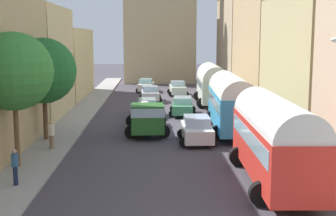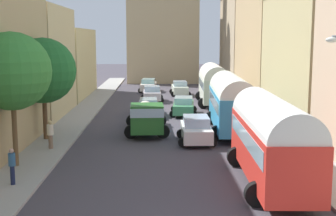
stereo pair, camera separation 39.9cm
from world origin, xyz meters
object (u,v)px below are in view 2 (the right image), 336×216
Objects in this scene: parked_bus_1 at (231,101)px; car_3 at (196,130)px; car_2 at (148,85)px; cargo_truck_0 at (147,117)px; car_0 at (148,107)px; parked_bus_2 at (214,83)px; pedestrian_0 at (12,165)px; car_5 at (180,88)px; car_4 at (184,106)px; car_1 at (152,94)px; pedestrian_1 at (50,134)px; parked_bus_0 at (271,137)px.

parked_bus_1 reaches higher than car_3.
parked_bus_1 is 2.10× the size of car_2.
car_0 is at bearing 90.33° from cargo_truck_0.
pedestrian_0 is at bearing -114.96° from parked_bus_2.
parked_bus_2 is 2.09× the size of car_5.
car_4 is 2.54× the size of pedestrian_0.
parked_bus_2 is at bearing 88.28° from parked_bus_1.
car_4 is at bearing 69.68° from cargo_truck_0.
cargo_truck_0 is 1.66× the size of car_5.
car_1 reaches higher than car_2.
car_2 is (-6.24, 24.67, -1.41)m from parked_bus_1.
car_5 is at bearing 76.54° from car_0.
car_1 is 8.99m from car_4.
car_0 is at bearing -134.28° from parked_bus_2.
pedestrian_1 is at bearing -167.35° from car_3.
parked_bus_0 is at bearing -78.36° from car_1.
parked_bus_2 is 2.31× the size of car_1.
parked_bus_0 is 1.35× the size of cargo_truck_0.
parked_bus_1 is at bearing 46.23° from pedestrian_0.
car_3 is at bearing -82.75° from car_2.
car_0 is 0.99× the size of car_2.
cargo_truck_0 is at bearing -90.56° from car_1.
pedestrian_0 is (-5.64, -11.34, -0.18)m from cargo_truck_0.
parked_bus_1 is 5.36× the size of pedestrian_0.
car_4 is (2.81, -8.54, -0.02)m from car_1.
cargo_truck_0 reaches higher than car_3.
parked_bus_1 is at bearing -83.06° from car_5.
parked_bus_1 is at bearing 6.39° from cargo_truck_0.
pedestrian_0 is at bearing -91.11° from pedestrian_1.
car_3 is 2.35× the size of pedestrian_0.
parked_bus_1 reaches higher than parked_bus_0.
pedestrian_1 is at bearing -122.05° from parked_bus_2.
car_5 reaches higher than car_0.
pedestrian_0 is (-5.80, -27.89, 0.22)m from car_1.
car_4 is at bearing 98.59° from parked_bus_0.
car_3 reaches higher than car_5.
car_2 is (-0.54, 8.77, -0.01)m from car_1.
parked_bus_1 is 5.30× the size of pedestrian_1.
car_1 is at bearing 159.09° from parked_bus_2.
parked_bus_1 is (0.00, 11.71, 0.02)m from parked_bus_0.
car_0 is 1.06× the size of car_5.
parked_bus_0 is 2.11× the size of car_0.
car_0 is at bearing -103.46° from car_5.
car_5 is at bearing 96.94° from parked_bus_1.
cargo_truck_0 is (-5.85, -0.66, -1.01)m from parked_bus_1.
parked_bus_1 is 2.26× the size of car_5.
parked_bus_2 is 15.57m from cargo_truck_0.
car_2 is at bearing 80.28° from pedestrian_1.
car_4 is at bearing 111.40° from parked_bus_1.
car_5 is (-2.56, 21.04, -1.39)m from parked_bus_1.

